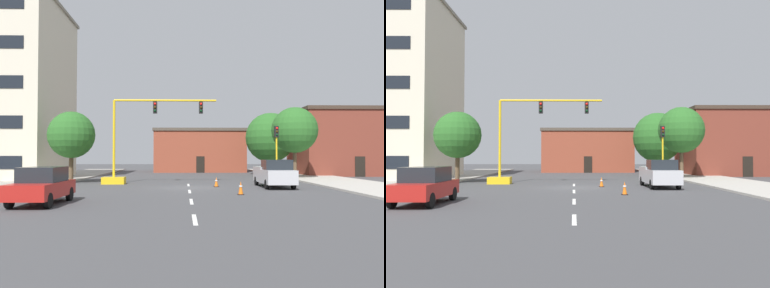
% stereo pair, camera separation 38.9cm
% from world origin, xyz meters
% --- Properties ---
extents(ground_plane, '(160.00, 160.00, 0.00)m').
position_xyz_m(ground_plane, '(0.00, 0.00, 0.00)').
color(ground_plane, '#424244').
extents(sidewalk_left, '(6.00, 56.00, 0.14)m').
position_xyz_m(sidewalk_left, '(-12.73, 8.00, 0.07)').
color(sidewalk_left, '#9E998E').
rests_on(sidewalk_left, ground_plane).
extents(sidewalk_right, '(6.00, 56.00, 0.14)m').
position_xyz_m(sidewalk_right, '(12.73, 8.00, 0.07)').
color(sidewalk_right, '#B2ADA3').
rests_on(sidewalk_right, ground_plane).
extents(lane_stripe_seg_0, '(0.16, 2.40, 0.01)m').
position_xyz_m(lane_stripe_seg_0, '(0.00, -14.00, 0.00)').
color(lane_stripe_seg_0, silver).
rests_on(lane_stripe_seg_0, ground_plane).
extents(lane_stripe_seg_1, '(0.16, 2.40, 0.01)m').
position_xyz_m(lane_stripe_seg_1, '(0.00, -8.50, 0.00)').
color(lane_stripe_seg_1, silver).
rests_on(lane_stripe_seg_1, ground_plane).
extents(lane_stripe_seg_2, '(0.16, 2.40, 0.01)m').
position_xyz_m(lane_stripe_seg_2, '(0.00, -3.00, 0.00)').
color(lane_stripe_seg_2, silver).
rests_on(lane_stripe_seg_2, ground_plane).
extents(lane_stripe_seg_3, '(0.16, 2.40, 0.01)m').
position_xyz_m(lane_stripe_seg_3, '(0.00, 2.50, 0.00)').
color(lane_stripe_seg_3, silver).
rests_on(lane_stripe_seg_3, ground_plane).
extents(building_brick_center, '(12.83, 10.13, 6.04)m').
position_xyz_m(building_brick_center, '(1.90, 29.49, 3.03)').
color(building_brick_center, brown).
rests_on(building_brick_center, ground_plane).
extents(building_row_right, '(11.33, 9.48, 7.72)m').
position_xyz_m(building_row_right, '(18.66, 18.57, 3.87)').
color(building_row_right, brown).
rests_on(building_row_right, ground_plane).
extents(traffic_signal_gantry, '(9.16, 1.20, 6.83)m').
position_xyz_m(traffic_signal_gantry, '(-4.81, 3.78, 2.25)').
color(traffic_signal_gantry, yellow).
rests_on(traffic_signal_gantry, ground_plane).
extents(traffic_light_pole_right, '(0.32, 0.47, 4.80)m').
position_xyz_m(traffic_light_pole_right, '(7.54, 5.25, 3.53)').
color(traffic_light_pole_right, yellow).
rests_on(traffic_light_pole_right, ground_plane).
extents(tree_right_mid, '(4.40, 4.40, 6.94)m').
position_xyz_m(tree_right_mid, '(10.28, 9.44, 4.73)').
color(tree_right_mid, brown).
rests_on(tree_right_mid, ground_plane).
extents(tree_right_far, '(5.81, 5.81, 7.33)m').
position_xyz_m(tree_right_far, '(9.85, 18.04, 4.42)').
color(tree_right_far, brown).
rests_on(tree_right_far, ground_plane).
extents(tree_left_near, '(3.89, 3.89, 5.95)m').
position_xyz_m(tree_left_near, '(-9.69, 4.83, 3.99)').
color(tree_left_near, brown).
rests_on(tree_left_near, ground_plane).
extents(pickup_truck_silver, '(2.03, 5.41, 1.99)m').
position_xyz_m(pickup_truck_silver, '(6.12, 0.15, 0.97)').
color(pickup_truck_silver, '#BCBCC1').
rests_on(pickup_truck_silver, ground_plane).
extents(sedan_red_near_left, '(1.91, 4.52, 1.74)m').
position_xyz_m(sedan_red_near_left, '(-7.00, -9.42, 0.89)').
color(sedan_red_near_left, '#B21E19').
rests_on(sedan_red_near_left, ground_plane).
extents(traffic_cone_roadside_a, '(0.36, 0.36, 0.79)m').
position_xyz_m(traffic_cone_roadside_a, '(2.94, -5.19, 0.39)').
color(traffic_cone_roadside_a, black).
rests_on(traffic_cone_roadside_a, ground_plane).
extents(traffic_cone_roadside_b, '(0.36, 0.36, 0.72)m').
position_xyz_m(traffic_cone_roadside_b, '(2.01, 0.66, 0.36)').
color(traffic_cone_roadside_b, black).
rests_on(traffic_cone_roadside_b, ground_plane).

